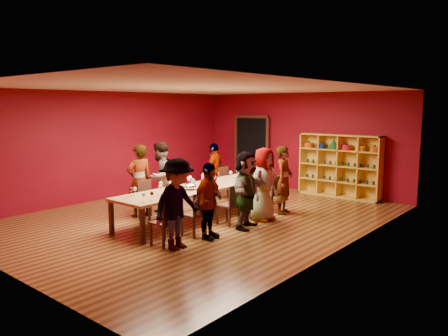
# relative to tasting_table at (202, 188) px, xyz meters

# --- Properties ---
(room_shell) EXTENTS (7.10, 9.10, 3.04)m
(room_shell) POSITION_rel_tasting_table_xyz_m (0.00, 0.00, 0.80)
(room_shell) COLOR #503015
(room_shell) RESTS_ON ground
(tasting_table) EXTENTS (1.10, 4.50, 0.75)m
(tasting_table) POSITION_rel_tasting_table_xyz_m (0.00, 0.00, 0.00)
(tasting_table) COLOR #B3844A
(tasting_table) RESTS_ON ground
(doorway) EXTENTS (1.40, 0.17, 2.30)m
(doorway) POSITION_rel_tasting_table_xyz_m (-1.80, 4.43, 0.42)
(doorway) COLOR black
(doorway) RESTS_ON ground
(shelving_unit) EXTENTS (2.40, 0.40, 1.80)m
(shelving_unit) POSITION_rel_tasting_table_xyz_m (1.40, 4.32, 0.28)
(shelving_unit) COLOR gold
(shelving_unit) RESTS_ON ground
(chair_person_left_1) EXTENTS (0.42, 0.42, 0.89)m
(chair_person_left_1) POSITION_rel_tasting_table_xyz_m (-0.91, -0.86, -0.20)
(chair_person_left_1) COLOR black
(chair_person_left_1) RESTS_ON ground
(person_left_1) EXTENTS (0.57, 0.70, 1.71)m
(person_left_1) POSITION_rel_tasting_table_xyz_m (-1.19, -0.86, 0.16)
(person_left_1) COLOR pink
(person_left_1) RESTS_ON ground
(chair_person_left_2) EXTENTS (0.42, 0.42, 0.89)m
(chair_person_left_2) POSITION_rel_tasting_table_xyz_m (-0.91, -0.16, -0.20)
(chair_person_left_2) COLOR black
(chair_person_left_2) RESTS_ON ground
(person_left_2) EXTENTS (0.72, 0.94, 1.72)m
(person_left_2) POSITION_rel_tasting_table_xyz_m (-1.24, -0.16, 0.16)
(person_left_2) COLOR #5A7DB9
(person_left_2) RESTS_ON ground
(chair_person_left_4) EXTENTS (0.42, 0.42, 0.89)m
(chair_person_left_4) POSITION_rel_tasting_table_xyz_m (-0.91, 2.00, -0.20)
(chair_person_left_4) COLOR black
(chair_person_left_4) RESTS_ON ground
(person_left_4) EXTENTS (0.66, 0.99, 1.55)m
(person_left_4) POSITION_rel_tasting_table_xyz_m (-1.35, 2.00, 0.08)
(person_left_4) COLOR #577CB4
(person_left_4) RESTS_ON ground
(chair_person_right_0) EXTENTS (0.42, 0.42, 0.89)m
(chair_person_right_0) POSITION_rel_tasting_table_xyz_m (0.91, -1.94, -0.20)
(chair_person_right_0) COLOR black
(chair_person_right_0) RESTS_ON ground
(person_right_0) EXTENTS (0.48, 1.09, 1.67)m
(person_right_0) POSITION_rel_tasting_table_xyz_m (1.20, -1.94, 0.14)
(person_right_0) COLOR beige
(person_right_0) RESTS_ON ground
(chair_person_right_1) EXTENTS (0.42, 0.42, 0.89)m
(chair_person_right_1) POSITION_rel_tasting_table_xyz_m (0.91, -1.13, -0.20)
(chair_person_right_1) COLOR black
(chair_person_right_1) RESTS_ON ground
(person_right_1) EXTENTS (0.53, 0.93, 1.51)m
(person_right_1) POSITION_rel_tasting_table_xyz_m (1.23, -1.13, 0.06)
(person_right_1) COLOR #15183A
(person_right_1) RESTS_ON ground
(chair_person_right_2) EXTENTS (0.42, 0.42, 0.89)m
(chair_person_right_2) POSITION_rel_tasting_table_xyz_m (0.91, -0.03, -0.20)
(chair_person_right_2) COLOR black
(chair_person_right_2) RESTS_ON ground
(person_right_2) EXTENTS (0.84, 1.60, 1.66)m
(person_right_2) POSITION_rel_tasting_table_xyz_m (1.33, -0.03, 0.13)
(person_right_2) COLOR #5E82C3
(person_right_2) RESTS_ON ground
(chair_person_right_3) EXTENTS (0.42, 0.42, 0.89)m
(chair_person_right_3) POSITION_rel_tasting_table_xyz_m (0.91, 0.74, -0.20)
(chair_person_right_3) COLOR black
(chair_person_right_3) RESTS_ON ground
(person_right_3) EXTENTS (0.45, 0.82, 1.67)m
(person_right_3) POSITION_rel_tasting_table_xyz_m (1.24, 0.74, 0.14)
(person_right_3) COLOR silver
(person_right_3) RESTS_ON ground
(chair_person_right_4) EXTENTS (0.42, 0.42, 0.89)m
(chair_person_right_4) POSITION_rel_tasting_table_xyz_m (0.91, 1.58, -0.20)
(chair_person_right_4) COLOR black
(chair_person_right_4) RESTS_ON ground
(person_right_4) EXTENTS (0.58, 0.69, 1.65)m
(person_right_4) POSITION_rel_tasting_table_xyz_m (1.25, 1.58, 0.12)
(person_right_4) COLOR #4D4D52
(person_right_4) RESTS_ON ground
(wine_glass_0) EXTENTS (0.07, 0.07, 0.18)m
(wine_glass_0) POSITION_rel_tasting_table_xyz_m (-0.03, -0.37, 0.18)
(wine_glass_0) COLOR silver
(wine_glass_0) RESTS_ON tasting_table
(wine_glass_1) EXTENTS (0.07, 0.07, 0.18)m
(wine_glass_1) POSITION_rel_tasting_table_xyz_m (-0.33, 0.99, 0.18)
(wine_glass_1) COLOR silver
(wine_glass_1) RESTS_ON tasting_table
(wine_glass_2) EXTENTS (0.08, 0.08, 0.20)m
(wine_glass_2) POSITION_rel_tasting_table_xyz_m (0.34, -0.85, 0.19)
(wine_glass_2) COLOR silver
(wine_glass_2) RESTS_ON tasting_table
(wine_glass_3) EXTENTS (0.09, 0.09, 0.22)m
(wine_glass_3) POSITION_rel_tasting_table_xyz_m (0.05, -1.31, 0.21)
(wine_glass_3) COLOR silver
(wine_glass_3) RESTS_ON tasting_table
(wine_glass_4) EXTENTS (0.09, 0.09, 0.21)m
(wine_glass_4) POSITION_rel_tasting_table_xyz_m (0.37, -0.95, 0.20)
(wine_glass_4) COLOR silver
(wine_glass_4) RESTS_ON tasting_table
(wine_glass_5) EXTENTS (0.08, 0.08, 0.20)m
(wine_glass_5) POSITION_rel_tasting_table_xyz_m (-0.37, 1.80, 0.19)
(wine_glass_5) COLOR silver
(wine_glass_5) RESTS_ON tasting_table
(wine_glass_6) EXTENTS (0.08, 0.08, 0.21)m
(wine_glass_6) POSITION_rel_tasting_table_xyz_m (0.33, 1.88, 0.20)
(wine_glass_6) COLOR silver
(wine_glass_6) RESTS_ON tasting_table
(wine_glass_7) EXTENTS (0.08, 0.08, 0.20)m
(wine_glass_7) POSITION_rel_tasting_table_xyz_m (0.07, 0.42, 0.20)
(wine_glass_7) COLOR silver
(wine_glass_7) RESTS_ON tasting_table
(wine_glass_8) EXTENTS (0.08, 0.08, 0.19)m
(wine_glass_8) POSITION_rel_tasting_table_xyz_m (-0.18, 1.29, 0.19)
(wine_glass_8) COLOR silver
(wine_glass_8) RESTS_ON tasting_table
(wine_glass_9) EXTENTS (0.08, 0.08, 0.20)m
(wine_glass_9) POSITION_rel_tasting_table_xyz_m (-0.32, -0.97, 0.20)
(wine_glass_9) COLOR silver
(wine_glass_9) RESTS_ON tasting_table
(wine_glass_10) EXTENTS (0.08, 0.08, 0.20)m
(wine_glass_10) POSITION_rel_tasting_table_xyz_m (-0.29, -1.81, 0.20)
(wine_glass_10) COLOR silver
(wine_glass_10) RESTS_ON tasting_table
(wine_glass_11) EXTENTS (0.07, 0.07, 0.18)m
(wine_glass_11) POSITION_rel_tasting_table_xyz_m (-0.27, -0.73, 0.18)
(wine_glass_11) COLOR silver
(wine_glass_11) RESTS_ON tasting_table
(wine_glass_12) EXTENTS (0.09, 0.09, 0.22)m
(wine_glass_12) POSITION_rel_tasting_table_xyz_m (0.29, -0.16, 0.21)
(wine_glass_12) COLOR silver
(wine_glass_12) RESTS_ON tasting_table
(wine_glass_13) EXTENTS (0.09, 0.09, 0.21)m
(wine_glass_13) POSITION_rel_tasting_table_xyz_m (-0.28, -0.14, 0.21)
(wine_glass_13) COLOR silver
(wine_glass_13) RESTS_ON tasting_table
(wine_glass_14) EXTENTS (0.07, 0.07, 0.18)m
(wine_glass_14) POSITION_rel_tasting_table_xyz_m (0.34, 0.98, 0.18)
(wine_glass_14) COLOR silver
(wine_glass_14) RESTS_ON tasting_table
(wine_glass_15) EXTENTS (0.08, 0.08, 0.21)m
(wine_glass_15) POSITION_rel_tasting_table_xyz_m (-0.36, -0.01, 0.20)
(wine_glass_15) COLOR silver
(wine_glass_15) RESTS_ON tasting_table
(wine_glass_16) EXTENTS (0.09, 0.09, 0.22)m
(wine_glass_16) POSITION_rel_tasting_table_xyz_m (0.31, 0.11, 0.21)
(wine_glass_16) COLOR silver
(wine_glass_16) RESTS_ON tasting_table
(wine_glass_17) EXTENTS (0.08, 0.08, 0.19)m
(wine_glass_17) POSITION_rel_tasting_table_xyz_m (0.31, -1.98, 0.19)
(wine_glass_17) COLOR silver
(wine_glass_17) RESTS_ON tasting_table
(wine_glass_18) EXTENTS (0.09, 0.09, 0.22)m
(wine_glass_18) POSITION_rel_tasting_table_xyz_m (-0.26, 1.73, 0.21)
(wine_glass_18) COLOR silver
(wine_glass_18) RESTS_ON tasting_table
(wine_glass_19) EXTENTS (0.08, 0.08, 0.19)m
(wine_glass_19) POSITION_rel_tasting_table_xyz_m (0.33, -1.79, 0.19)
(wine_glass_19) COLOR silver
(wine_glass_19) RESTS_ON tasting_table
(wine_glass_20) EXTENTS (0.08, 0.08, 0.19)m
(wine_glass_20) POSITION_rel_tasting_table_xyz_m (-0.35, 0.73, 0.19)
(wine_glass_20) COLOR silver
(wine_glass_20) RESTS_ON tasting_table
(wine_glass_21) EXTENTS (0.07, 0.07, 0.18)m
(wine_glass_21) POSITION_rel_tasting_table_xyz_m (0.37, 1.62, 0.18)
(wine_glass_21) COLOR silver
(wine_glass_21) RESTS_ON tasting_table
(wine_glass_22) EXTENTS (0.07, 0.07, 0.18)m
(wine_glass_22) POSITION_rel_tasting_table_xyz_m (-0.32, -1.68, 0.18)
(wine_glass_22) COLOR silver
(wine_glass_22) RESTS_ON tasting_table
(wine_glass_23) EXTENTS (0.08, 0.08, 0.19)m
(wine_glass_23) POSITION_rel_tasting_table_xyz_m (0.36, 0.79, 0.19)
(wine_glass_23) COLOR silver
(wine_glass_23) RESTS_ON tasting_table
(spittoon_bowl) EXTENTS (0.30, 0.30, 0.17)m
(spittoon_bowl) POSITION_rel_tasting_table_xyz_m (0.09, -0.48, 0.12)
(spittoon_bowl) COLOR #B3B5BA
(spittoon_bowl) RESTS_ON tasting_table
(carafe_a) EXTENTS (0.11, 0.11, 0.27)m
(carafe_a) POSITION_rel_tasting_table_xyz_m (-0.12, 0.20, 0.17)
(carafe_a) COLOR silver
(carafe_a) RESTS_ON tasting_table
(carafe_b) EXTENTS (0.12, 0.12, 0.23)m
(carafe_b) POSITION_rel_tasting_table_xyz_m (0.11, -0.39, 0.16)
(carafe_b) COLOR silver
(carafe_b) RESTS_ON tasting_table
(wine_bottle) EXTENTS (0.07, 0.07, 0.29)m
(wine_bottle) POSITION_rel_tasting_table_xyz_m (0.09, 1.75, 0.16)
(wine_bottle) COLOR #163C1A
(wine_bottle) RESTS_ON tasting_table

